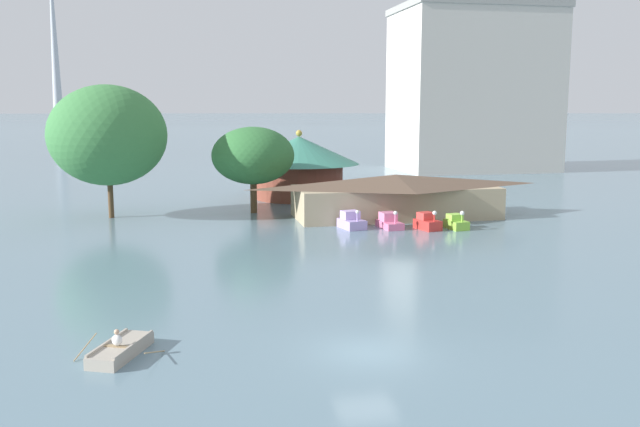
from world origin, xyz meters
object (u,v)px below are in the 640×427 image
(pedal_boat_red, at_px, (427,223))
(pedal_boat_lime, at_px, (456,223))
(rowboat_with_rower, at_px, (121,350))
(shoreline_tree_mid, at_px, (253,156))
(green_roof_pavilion, at_px, (299,163))
(pedal_boat_pink, at_px, (389,222))
(boathouse, at_px, (396,195))
(pedal_boat_lavender, at_px, (351,221))
(shoreline_tree_tall_left, at_px, (108,135))
(background_building_block, at_px, (473,89))
(distant_broadcast_tower, at_px, (53,21))

(pedal_boat_red, relative_size, pedal_boat_lime, 1.08)
(rowboat_with_rower, height_order, shoreline_tree_mid, shoreline_tree_mid)
(pedal_boat_lime, xyz_separation_m, green_roof_pavilion, (-9.48, 21.39, 3.45))
(rowboat_with_rower, bearing_deg, shoreline_tree_mid, 8.75)
(pedal_boat_pink, relative_size, boathouse, 0.15)
(rowboat_with_rower, relative_size, pedal_boat_pink, 1.27)
(rowboat_with_rower, relative_size, pedal_boat_lavender, 1.36)
(pedal_boat_pink, xyz_separation_m, shoreline_tree_tall_left, (-23.31, 10.26, 6.99))
(pedal_boat_lime, bearing_deg, background_building_block, 147.60)
(rowboat_with_rower, relative_size, background_building_block, 0.15)
(pedal_boat_lavender, bearing_deg, shoreline_tree_tall_left, -128.85)
(pedal_boat_lavender, height_order, shoreline_tree_mid, shoreline_tree_mid)
(pedal_boat_red, distance_m, green_roof_pavilion, 22.55)
(pedal_boat_red, xyz_separation_m, pedal_boat_lime, (2.43, -0.25, -0.06))
(pedal_boat_lavender, relative_size, green_roof_pavilion, 0.21)
(pedal_boat_lavender, xyz_separation_m, green_roof_pavilion, (-1.02, 19.42, 3.38))
(pedal_boat_lavender, bearing_deg, shoreline_tree_mid, -157.98)
(rowboat_with_rower, bearing_deg, pedal_boat_lime, -22.24)
(rowboat_with_rower, distance_m, distant_broadcast_tower, 360.92)
(pedal_boat_pink, distance_m, shoreline_tree_tall_left, 26.41)
(pedal_boat_lavender, height_order, background_building_block, background_building_block)
(pedal_boat_pink, bearing_deg, pedal_boat_red, 59.70)
(boathouse, height_order, green_roof_pavilion, green_roof_pavilion)
(boathouse, xyz_separation_m, distant_broadcast_tower, (-80.75, 320.74, 51.17))
(rowboat_with_rower, relative_size, distant_broadcast_tower, 0.03)
(shoreline_tree_tall_left, bearing_deg, pedal_boat_lime, -22.37)
(pedal_boat_lime, height_order, background_building_block, background_building_block)
(rowboat_with_rower, distance_m, pedal_boat_lavender, 31.32)
(pedal_boat_lime, bearing_deg, pedal_boat_pink, -113.27)
(pedal_boat_pink, distance_m, shoreline_tree_mid, 15.52)
(green_roof_pavilion, distance_m, shoreline_tree_mid, 11.19)
(pedal_boat_red, height_order, shoreline_tree_tall_left, shoreline_tree_tall_left)
(rowboat_with_rower, bearing_deg, pedal_boat_red, -19.03)
(pedal_boat_pink, relative_size, pedal_boat_red, 1.15)
(shoreline_tree_tall_left, xyz_separation_m, background_building_block, (52.14, 38.33, 5.32))
(boathouse, bearing_deg, pedal_boat_lavender, -138.41)
(pedal_boat_lime, relative_size, green_roof_pavilion, 0.18)
(distant_broadcast_tower, bearing_deg, shoreline_tree_mid, -77.78)
(pedal_boat_lime, bearing_deg, shoreline_tree_mid, -135.20)
(green_roof_pavilion, bearing_deg, pedal_boat_lime, -66.10)
(pedal_boat_pink, bearing_deg, shoreline_tree_tall_left, -120.17)
(shoreline_tree_mid, bearing_deg, green_roof_pavilion, 56.88)
(green_roof_pavilion, bearing_deg, shoreline_tree_mid, -123.12)
(pedal_boat_lime, distance_m, background_building_block, 56.70)
(shoreline_tree_tall_left, xyz_separation_m, distant_broadcast_tower, (-55.22, 315.69, 45.72))
(green_roof_pavilion, bearing_deg, distant_broadcast_tower, 103.66)
(rowboat_with_rower, height_order, shoreline_tree_tall_left, shoreline_tree_tall_left)
(pedal_boat_red, height_order, background_building_block, background_building_block)
(pedal_boat_lime, distance_m, shoreline_tree_mid, 20.31)
(pedal_boat_pink, xyz_separation_m, boathouse, (2.22, 5.21, 1.55))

